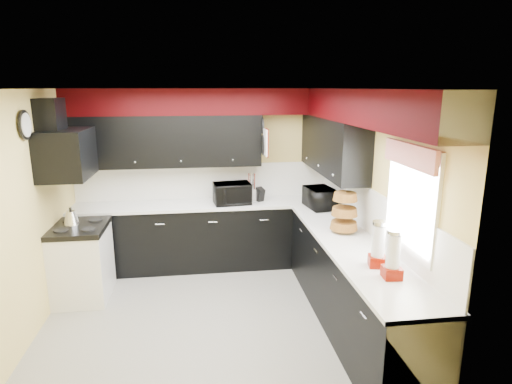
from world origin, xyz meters
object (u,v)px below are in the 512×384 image
utensil_crock (252,195)px  knife_block (260,195)px  toaster_oven (232,193)px  microwave (320,198)px  kettle (71,218)px

utensil_crock → knife_block: bearing=-27.3°
toaster_oven → knife_block: toaster_oven is taller
microwave → kettle: (-3.13, -0.23, -0.07)m
utensil_crock → knife_block: knife_block is taller
toaster_oven → utensil_crock: 0.32m
knife_block → kettle: (-2.38, -0.67, -0.04)m
toaster_oven → microwave: bearing=-23.8°
microwave → utensil_crock: 0.99m
toaster_oven → kettle: bearing=-169.0°
knife_block → utensil_crock: bearing=130.2°
knife_block → kettle: knife_block is taller
microwave → kettle: 3.14m
utensil_crock → microwave: bearing=-30.0°
utensil_crock → kettle: (-2.27, -0.73, -0.02)m
toaster_oven → knife_block: bearing=4.1°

